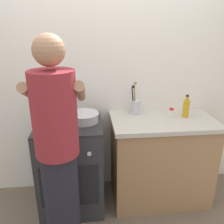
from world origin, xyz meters
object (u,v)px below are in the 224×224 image
Objects in this scene: pot at (52,118)px; person at (59,158)px; oil_bottle at (186,108)px; utensil_crock at (135,105)px; spice_bottle at (171,113)px; mixing_bowl at (84,117)px; stove_range at (72,165)px.

pot is 0.54m from person.
oil_bottle is at bearing 3.14° from pot.
pot is 0.81× the size of utensil_crock.
utensil_crock reaches higher than pot.
mixing_bowl is at bearing -177.66° from spice_bottle.
stove_range is at bearing -164.50° from utensil_crock.
utensil_crock reaches higher than mixing_bowl.
utensil_crock is (0.51, 0.17, 0.04)m from mixing_bowl.
pot is 0.82m from utensil_crock.
pot is at bearing -164.85° from utensil_crock.
oil_bottle is at bearing 1.83° from stove_range.
pot is 1.27m from oil_bottle.
spice_bottle reaches higher than stove_range.
utensil_crock reaches higher than stove_range.
mixing_bowl is 0.54m from utensil_crock.
pot is at bearing -175.89° from spice_bottle.
spice_bottle is (0.85, 0.03, -0.00)m from mixing_bowl.
mixing_bowl is 1.30× the size of oil_bottle.
oil_bottle reaches higher than stove_range.
spice_bottle is (1.13, 0.08, -0.02)m from pot.
spice_bottle is at bearing 2.76° from stove_range.
mixing_bowl is 0.86× the size of utensil_crock.
person is at bearing -107.36° from mixing_bowl.
utensil_crock is 0.20× the size of person.
spice_bottle is at bearing 2.34° from mixing_bowl.
stove_range is at bearing -178.17° from oil_bottle.
utensil_crock reaches higher than spice_bottle.
oil_bottle is at bearing 26.59° from person.
spice_bottle is 1.19m from person.
oil_bottle is at bearing -16.88° from utensil_crock.
pot is 1.22× the size of oil_bottle.
person is (-0.18, -0.56, -0.09)m from mixing_bowl.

